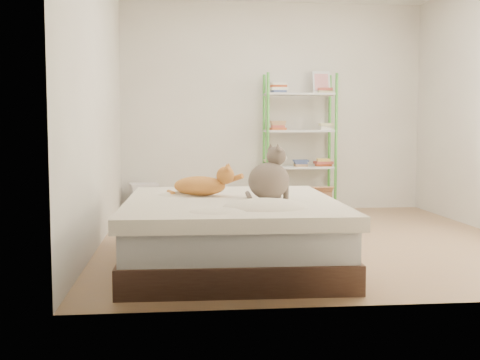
{
  "coord_description": "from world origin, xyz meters",
  "views": [
    {
      "loc": [
        -1.2,
        -5.45,
        1.04
      ],
      "look_at": [
        -0.7,
        -0.65,
        0.62
      ],
      "focal_mm": 45.0,
      "sensor_mm": 36.0,
      "label": 1
    }
  ],
  "objects": [
    {
      "name": "room",
      "position": [
        0.0,
        0.0,
        1.3
      ],
      "size": [
        3.81,
        4.21,
        2.61
      ],
      "color": "#9F794E",
      "rests_on": "ground"
    },
    {
      "name": "bed",
      "position": [
        -0.8,
        -0.95,
        0.25
      ],
      "size": [
        1.62,
        2.0,
        0.5
      ],
      "rotation": [
        0.0,
        0.0,
        -0.02
      ],
      "color": "#4E3628",
      "rests_on": "ground"
    },
    {
      "name": "orange_cat",
      "position": [
        -1.03,
        -0.69,
        0.6
      ],
      "size": [
        0.54,
        0.38,
        0.2
      ],
      "primitive_type": null,
      "rotation": [
        0.0,
        0.0,
        -0.25
      ],
      "color": "orange",
      "rests_on": "bed"
    },
    {
      "name": "grey_cat",
      "position": [
        -0.52,
        -1.0,
        0.7
      ],
      "size": [
        0.46,
        0.43,
        0.41
      ],
      "primitive_type": null,
      "rotation": [
        0.0,
        0.0,
        2.07
      ],
      "color": "#706159",
      "rests_on": "bed"
    },
    {
      "name": "shelf_unit",
      "position": [
        0.31,
        1.88,
        0.79
      ],
      "size": [
        0.88,
        0.36,
        1.74
      ],
      "color": "green",
      "rests_on": "ground"
    },
    {
      "name": "cardboard_box",
      "position": [
        0.18,
        1.01,
        0.18
      ],
      "size": [
        0.52,
        0.5,
        0.42
      ],
      "rotation": [
        0.0,
        0.0,
        0.01
      ],
      "color": "#9B6448",
      "rests_on": "ground"
    },
    {
      "name": "white_bin",
      "position": [
        -1.62,
        1.85,
        0.19
      ],
      "size": [
        0.37,
        0.34,
        0.37
      ],
      "rotation": [
        0.0,
        0.0,
        0.21
      ],
      "color": "silver",
      "rests_on": "ground"
    }
  ]
}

